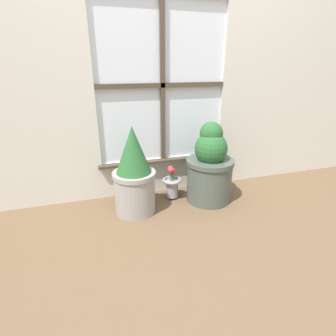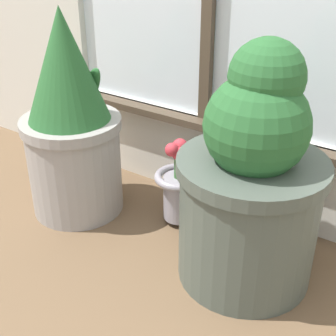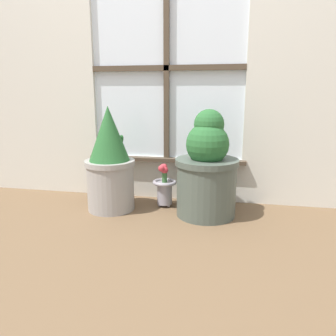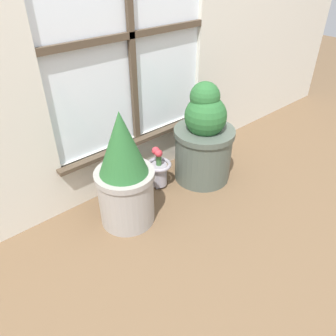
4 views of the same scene
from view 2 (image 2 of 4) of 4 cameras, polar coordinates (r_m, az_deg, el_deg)
ground_plane at (r=1.27m, az=-12.59°, el=-16.67°), size 10.00×10.00×0.00m
potted_plant_left at (r=1.51m, az=-11.75°, el=5.28°), size 0.32×0.32×0.67m
potted_plant_right at (r=1.21m, az=10.12°, el=-2.06°), size 0.38×0.38×0.65m
flower_vase at (r=1.48m, az=1.35°, el=-2.18°), size 0.16×0.16×0.29m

